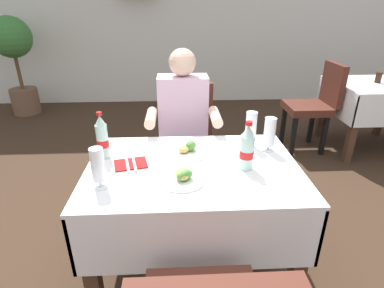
{
  "coord_description": "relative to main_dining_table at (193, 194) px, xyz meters",
  "views": [
    {
      "loc": [
        -0.04,
        -1.32,
        1.54
      ],
      "look_at": [
        0.03,
        0.21,
        0.83
      ],
      "focal_mm": 28.69,
      "sensor_mm": 36.0,
      "label": 1
    }
  ],
  "objects": [
    {
      "name": "main_dining_table",
      "position": [
        0.0,
        0.0,
        0.0
      ],
      "size": [
        1.12,
        0.79,
        0.75
      ],
      "color": "white",
      "rests_on": "ground"
    },
    {
      "name": "cola_bottle_secondary",
      "position": [
        -0.49,
        0.12,
        0.3
      ],
      "size": [
        0.06,
        0.06,
        0.27
      ],
      "color": "silver",
      "rests_on": "main_dining_table"
    },
    {
      "name": "chair_far_diner_seat",
      "position": [
        -0.0,
        0.79,
        -0.02
      ],
      "size": [
        0.44,
        0.5,
        0.97
      ],
      "color": "#4C2319",
      "rests_on": "ground"
    },
    {
      "name": "seated_diner_far",
      "position": [
        -0.04,
        0.68,
        0.14
      ],
      "size": [
        0.5,
        0.46,
        1.26
      ],
      "color": "#282D42",
      "rests_on": "ground"
    },
    {
      "name": "beer_glass_right",
      "position": [
        0.35,
        0.22,
        0.29
      ],
      "size": [
        0.07,
        0.07,
        0.22
      ],
      "color": "white",
      "rests_on": "main_dining_table"
    },
    {
      "name": "background_dining_table",
      "position": [
        2.09,
        1.73,
        -0.01
      ],
      "size": [
        0.89,
        0.84,
        0.75
      ],
      "color": "white",
      "rests_on": "ground"
    },
    {
      "name": "plate_far_diner",
      "position": [
        -0.01,
        0.15,
        0.2
      ],
      "size": [
        0.23,
        0.23,
        0.07
      ],
      "color": "white",
      "rests_on": "main_dining_table"
    },
    {
      "name": "cola_bottle_primary",
      "position": [
        0.27,
        -0.04,
        0.29
      ],
      "size": [
        0.07,
        0.07,
        0.26
      ],
      "color": "silver",
      "rests_on": "main_dining_table"
    },
    {
      "name": "background_table_tumbler",
      "position": [
        2.1,
        1.76,
        0.23
      ],
      "size": [
        0.06,
        0.06,
        0.11
      ],
      "primitive_type": "cylinder",
      "color": "black",
      "rests_on": "background_dining_table"
    },
    {
      "name": "ground_plane",
      "position": [
        -0.03,
        -0.11,
        -0.57
      ],
      "size": [
        11.0,
        11.0,
        0.0
      ],
      "primitive_type": "plane",
      "color": "#382619"
    },
    {
      "name": "background_chair_left",
      "position": [
        1.44,
        1.73,
        -0.02
      ],
      "size": [
        0.5,
        0.44,
        0.97
      ],
      "color": "#4C2319",
      "rests_on": "ground"
    },
    {
      "name": "beer_glass_left",
      "position": [
        0.45,
        0.16,
        0.28
      ],
      "size": [
        0.07,
        0.07,
        0.2
      ],
      "color": "white",
      "rests_on": "main_dining_table"
    },
    {
      "name": "plate_near_camera",
      "position": [
        -0.06,
        -0.15,
        0.2
      ],
      "size": [
        0.22,
        0.22,
        0.07
      ],
      "color": "white",
      "rests_on": "main_dining_table"
    },
    {
      "name": "napkin_cutlery_set",
      "position": [
        -0.33,
        0.03,
        0.18
      ],
      "size": [
        0.19,
        0.2,
        0.01
      ],
      "color": "maroon",
      "rests_on": "main_dining_table"
    },
    {
      "name": "beer_glass_middle",
      "position": [
        -0.44,
        -0.19,
        0.28
      ],
      "size": [
        0.07,
        0.07,
        0.2
      ],
      "color": "white",
      "rests_on": "main_dining_table"
    },
    {
      "name": "potted_plant_corner",
      "position": [
        -2.37,
        3.19,
        0.31
      ],
      "size": [
        0.57,
        0.57,
        1.39
      ],
      "color": "brown",
      "rests_on": "ground"
    }
  ]
}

